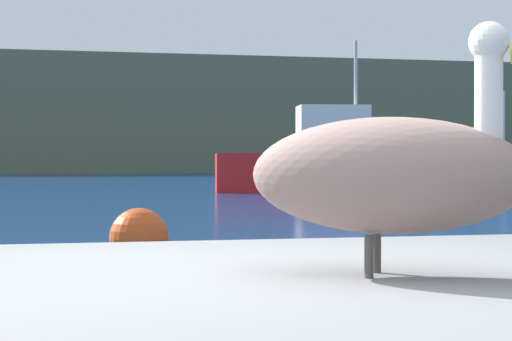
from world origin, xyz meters
The scene contains 5 objects.
hillside_backdrop centered at (0.00, 71.74, 4.90)m, with size 140.00×10.41×9.80m, color #5B664C.
pelican centered at (0.70, -0.24, 1.11)m, with size 1.16×0.83×0.84m.
fishing_boat_red centered at (7.97, 26.17, 1.15)m, with size 6.38×2.52×5.37m.
fishing_boat_blue centered at (20.91, 40.79, 1.01)m, with size 7.05×2.73×4.99m.
mooring_buoy centered at (0.35, 6.22, 0.32)m, with size 0.63×0.63×0.63m, color #E54C19.
Camera 1 is at (-0.35, -2.94, 1.15)m, focal length 59.99 mm.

